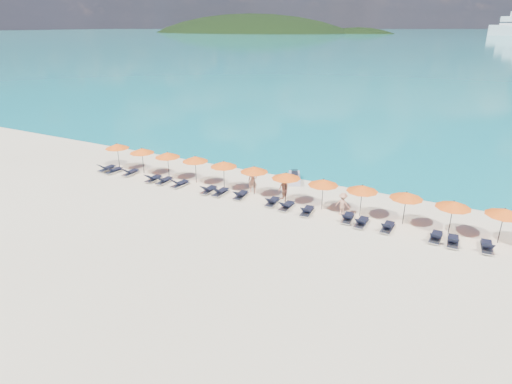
% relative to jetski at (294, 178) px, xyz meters
% --- Properties ---
extents(ground, '(1400.00, 1400.00, 0.00)m').
position_rel_jetski_xyz_m(ground, '(-0.24, -9.20, -0.35)').
color(ground, beige).
extents(sea, '(1600.00, 1300.00, 0.01)m').
position_rel_jetski_xyz_m(sea, '(-0.24, 650.80, -0.35)').
color(sea, '#1FA9B2').
rests_on(sea, ground).
extents(headland_main, '(374.00, 242.00, 126.50)m').
position_rel_jetski_xyz_m(headland_main, '(-300.24, 530.80, -38.35)').
color(headland_main, black).
rests_on(headland_main, ground).
extents(headland_small, '(162.00, 126.00, 85.50)m').
position_rel_jetski_xyz_m(headland_small, '(-150.24, 550.80, -35.35)').
color(headland_small, black).
rests_on(headland_small, ground).
extents(jetski, '(1.84, 2.56, 0.86)m').
position_rel_jetski_xyz_m(jetski, '(0.00, 0.00, 0.00)').
color(jetski, '#A6A6C3').
rests_on(jetski, ground).
extents(beachgoer_a, '(0.78, 0.59, 1.90)m').
position_rel_jetski_xyz_m(beachgoer_a, '(-1.88, -3.68, 0.60)').
color(beachgoer_a, tan).
rests_on(beachgoer_a, ground).
extents(beachgoer_b, '(0.98, 0.91, 1.75)m').
position_rel_jetski_xyz_m(beachgoer_b, '(0.89, -4.09, 0.52)').
color(beachgoer_b, tan).
rests_on(beachgoer_b, ground).
extents(beachgoer_c, '(1.08, 0.59, 1.61)m').
position_rel_jetski_xyz_m(beachgoer_c, '(5.48, -4.50, 0.45)').
color(beachgoer_c, tan).
rests_on(beachgoer_c, ground).
extents(umbrella_0, '(2.10, 2.10, 2.28)m').
position_rel_jetski_xyz_m(umbrella_0, '(-15.34, -4.10, 1.66)').
color(umbrella_0, black).
rests_on(umbrella_0, ground).
extents(umbrella_1, '(2.10, 2.10, 2.28)m').
position_rel_jetski_xyz_m(umbrella_1, '(-12.40, -4.18, 1.66)').
color(umbrella_1, black).
rests_on(umbrella_1, ground).
extents(umbrella_2, '(2.10, 2.10, 2.28)m').
position_rel_jetski_xyz_m(umbrella_2, '(-9.68, -4.11, 1.66)').
color(umbrella_2, black).
rests_on(umbrella_2, ground).
extents(umbrella_3, '(2.10, 2.10, 2.28)m').
position_rel_jetski_xyz_m(umbrella_3, '(-6.98, -3.96, 1.66)').
color(umbrella_3, black).
rests_on(umbrella_3, ground).
extents(umbrella_4, '(2.10, 2.10, 2.28)m').
position_rel_jetski_xyz_m(umbrella_4, '(-4.24, -4.03, 1.66)').
color(umbrella_4, black).
rests_on(umbrella_4, ground).
extents(umbrella_5, '(2.10, 2.10, 2.28)m').
position_rel_jetski_xyz_m(umbrella_5, '(-1.57, -4.02, 1.66)').
color(umbrella_5, black).
rests_on(umbrella_5, ground).
extents(umbrella_6, '(2.10, 2.10, 2.28)m').
position_rel_jetski_xyz_m(umbrella_6, '(1.12, -4.19, 1.66)').
color(umbrella_6, black).
rests_on(umbrella_6, ground).
extents(umbrella_7, '(2.10, 2.10, 2.28)m').
position_rel_jetski_xyz_m(umbrella_7, '(3.93, -4.24, 1.66)').
color(umbrella_7, black).
rests_on(umbrella_7, ground).
extents(umbrella_8, '(2.10, 2.10, 2.28)m').
position_rel_jetski_xyz_m(umbrella_8, '(6.58, -4.10, 1.66)').
color(umbrella_8, black).
rests_on(umbrella_8, ground).
extents(umbrella_9, '(2.10, 2.10, 2.28)m').
position_rel_jetski_xyz_m(umbrella_9, '(9.37, -4.02, 1.66)').
color(umbrella_9, black).
rests_on(umbrella_9, ground).
extents(umbrella_10, '(2.10, 2.10, 2.28)m').
position_rel_jetski_xyz_m(umbrella_10, '(12.13, -4.17, 1.66)').
color(umbrella_10, black).
rests_on(umbrella_10, ground).
extents(umbrella_11, '(2.10, 2.10, 2.28)m').
position_rel_jetski_xyz_m(umbrella_11, '(14.82, -3.98, 1.66)').
color(umbrella_11, black).
rests_on(umbrella_11, ground).
extents(lounger_0, '(0.70, 1.73, 0.66)m').
position_rel_jetski_xyz_m(lounger_0, '(-15.70, -5.27, -0.12)').
color(lounger_0, silver).
rests_on(lounger_0, ground).
extents(lounger_1, '(0.78, 1.75, 0.66)m').
position_rel_jetski_xyz_m(lounger_1, '(-14.73, -5.42, -0.12)').
color(lounger_1, silver).
rests_on(lounger_1, ground).
extents(lounger_2, '(0.67, 1.72, 0.66)m').
position_rel_jetski_xyz_m(lounger_2, '(-13.06, -5.13, -0.12)').
color(lounger_2, silver).
rests_on(lounger_2, ground).
extents(lounger_3, '(0.68, 1.72, 0.66)m').
position_rel_jetski_xyz_m(lounger_3, '(-10.29, -5.39, -0.12)').
color(lounger_3, silver).
rests_on(lounger_3, ground).
extents(lounger_4, '(0.67, 1.72, 0.66)m').
position_rel_jetski_xyz_m(lounger_4, '(-9.19, -5.34, -0.12)').
color(lounger_4, silver).
rests_on(lounger_4, ground).
extents(lounger_5, '(0.79, 1.75, 0.66)m').
position_rel_jetski_xyz_m(lounger_5, '(-7.60, -5.35, -0.12)').
color(lounger_5, silver).
rests_on(lounger_5, ground).
extents(lounger_6, '(0.64, 1.71, 0.66)m').
position_rel_jetski_xyz_m(lounger_6, '(-4.84, -5.35, -0.12)').
color(lounger_6, silver).
rests_on(lounger_6, ground).
extents(lounger_7, '(0.62, 1.70, 0.66)m').
position_rel_jetski_xyz_m(lounger_7, '(-3.78, -5.31, -0.12)').
color(lounger_7, silver).
rests_on(lounger_7, ground).
extents(lounger_8, '(0.79, 1.75, 0.66)m').
position_rel_jetski_xyz_m(lounger_8, '(-2.13, -5.12, -0.12)').
color(lounger_8, silver).
rests_on(lounger_8, ground).
extents(lounger_9, '(0.76, 1.75, 0.66)m').
position_rel_jetski_xyz_m(lounger_9, '(0.53, -5.15, -0.12)').
color(lounger_9, silver).
rests_on(lounger_9, ground).
extents(lounger_10, '(0.63, 1.70, 0.66)m').
position_rel_jetski_xyz_m(lounger_10, '(1.73, -5.35, -0.12)').
color(lounger_10, silver).
rests_on(lounger_10, ground).
extents(lounger_11, '(0.79, 1.75, 0.66)m').
position_rel_jetski_xyz_m(lounger_11, '(3.32, -5.48, -0.12)').
color(lounger_11, silver).
rests_on(lounger_11, ground).
extents(lounger_12, '(0.78, 1.75, 0.66)m').
position_rel_jetski_xyz_m(lounger_12, '(6.08, -5.23, -0.12)').
color(lounger_12, silver).
rests_on(lounger_12, ground).
extents(lounger_13, '(0.62, 1.70, 0.66)m').
position_rel_jetski_xyz_m(lounger_13, '(7.07, -5.48, -0.12)').
color(lounger_13, silver).
rests_on(lounger_13, ground).
extents(lounger_14, '(0.65, 1.71, 0.66)m').
position_rel_jetski_xyz_m(lounger_14, '(8.71, -5.39, -0.12)').
color(lounger_14, silver).
rests_on(lounger_14, ground).
extents(lounger_15, '(0.67, 1.72, 0.66)m').
position_rel_jetski_xyz_m(lounger_15, '(11.54, -5.37, -0.12)').
color(lounger_15, silver).
rests_on(lounger_15, ground).
extents(lounger_16, '(0.72, 1.73, 0.66)m').
position_rel_jetski_xyz_m(lounger_16, '(12.50, -5.45, -0.12)').
color(lounger_16, silver).
rests_on(lounger_16, ground).
extents(lounger_17, '(0.79, 1.75, 0.66)m').
position_rel_jetski_xyz_m(lounger_17, '(14.27, -5.24, -0.12)').
color(lounger_17, silver).
rests_on(lounger_17, ground).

